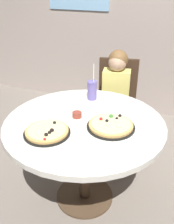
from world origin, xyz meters
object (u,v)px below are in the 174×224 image
object	(u,v)px
pizza_cheese	(47,132)
soda_cup	(92,90)
dining_table	(84,133)
pizza_veggie	(111,125)
chair_wooden	(116,100)
diner_child	(114,112)
sauce_bowl	(77,115)

from	to	relation	value
pizza_cheese	soda_cup	distance (m)	0.63
dining_table	pizza_veggie	bearing A→B (deg)	-2.06
chair_wooden	diner_child	bearing A→B (deg)	-79.29
pizza_veggie	pizza_cheese	distance (m)	0.44
chair_wooden	pizza_veggie	bearing A→B (deg)	-75.96
dining_table	sauce_bowl	bearing A→B (deg)	155.16
chair_wooden	soda_cup	xyz separation A→B (m)	(-0.07, -0.51, 0.30)
sauce_bowl	diner_child	bearing A→B (deg)	82.43
pizza_veggie	soda_cup	bearing A→B (deg)	127.76
diner_child	soda_cup	xyz separation A→B (m)	(-0.11, -0.33, 0.35)
chair_wooden	pizza_veggie	xyz separation A→B (m)	(0.22, -0.89, 0.24)
dining_table	diner_child	xyz separation A→B (m)	(0.02, 0.70, -0.16)
dining_table	pizza_veggie	size ratio (longest dim) A/B	3.48
dining_table	sauce_bowl	xyz separation A→B (m)	(-0.07, 0.03, 0.12)
dining_table	sauce_bowl	world-z (taller)	sauce_bowl
pizza_veggie	sauce_bowl	size ratio (longest dim) A/B	4.76
dining_table	soda_cup	xyz separation A→B (m)	(-0.09, 0.37, 0.18)
dining_table	soda_cup	size ratio (longest dim) A/B	3.77
chair_wooden	sauce_bowl	world-z (taller)	chair_wooden
pizza_cheese	soda_cup	size ratio (longest dim) A/B	1.01
soda_cup	diner_child	bearing A→B (deg)	72.13
pizza_veggie	pizza_cheese	xyz separation A→B (m)	(-0.36, -0.24, -0.00)
chair_wooden	pizza_cheese	world-z (taller)	chair_wooden
diner_child	pizza_veggie	distance (m)	0.79
dining_table	chair_wooden	distance (m)	0.89
pizza_veggie	pizza_cheese	size ratio (longest dim) A/B	1.07
dining_table	pizza_cheese	distance (m)	0.32
dining_table	pizza_cheese	size ratio (longest dim) A/B	3.73
pizza_cheese	soda_cup	xyz separation A→B (m)	(0.07, 0.62, 0.06)
diner_child	pizza_cheese	xyz separation A→B (m)	(-0.17, -0.95, 0.28)
chair_wooden	dining_table	bearing A→B (deg)	-88.79
diner_child	pizza_cheese	bearing A→B (deg)	-100.43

